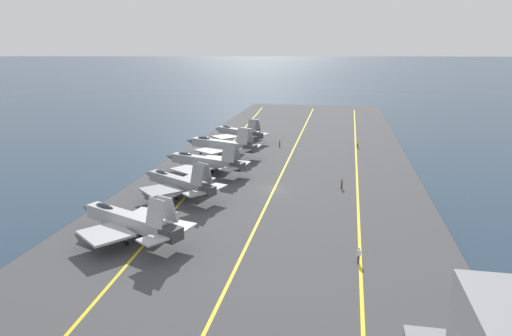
{
  "coord_description": "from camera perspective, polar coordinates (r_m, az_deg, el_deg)",
  "views": [
    {
      "loc": [
        -70.35,
        -10.11,
        23.14
      ],
      "look_at": [
        3.48,
        3.66,
        2.9
      ],
      "focal_mm": 32.0,
      "sensor_mm": 36.0,
      "label": 1
    }
  ],
  "objects": [
    {
      "name": "crew_yellow_vest",
      "position": [
        107.75,
        12.58,
        3.05
      ],
      "size": [
        0.32,
        0.42,
        1.73
      ],
      "color": "#232328",
      "rests_on": "carrier_deck"
    },
    {
      "name": "crew_brown_vest",
      "position": [
        75.85,
        10.68,
        -1.87
      ],
      "size": [
        0.44,
        0.37,
        1.77
      ],
      "color": "#232328",
      "rests_on": "carrier_deck"
    },
    {
      "name": "crew_green_vest",
      "position": [
        106.15,
        2.98,
        3.21
      ],
      "size": [
        0.39,
        0.28,
        1.7
      ],
      "color": "#232328",
      "rests_on": "carrier_deck"
    },
    {
      "name": "parked_jet_third",
      "position": [
        83.26,
        -6.46,
        0.81
      ],
      "size": [
        13.95,
        17.21,
        6.3
      ],
      "color": "gray",
      "rests_on": "carrier_deck"
    },
    {
      "name": "deck_stripe_foul_line",
      "position": [
        74.01,
        12.58,
        -3.19
      ],
      "size": [
        198.74,
        3.49,
        0.01
      ],
      "primitive_type": "cube",
      "rotation": [
        0.0,
        0.0,
        -0.02
      ],
      "color": "yellow",
      "rests_on": "carrier_deck"
    },
    {
      "name": "parked_jet_second",
      "position": [
        70.89,
        -9.67,
        -1.76
      ],
      "size": [
        12.66,
        15.48,
        6.28
      ],
      "color": "gray",
      "rests_on": "carrier_deck"
    },
    {
      "name": "deck_stripe_centerline",
      "position": [
        74.63,
        2.28,
        -2.67
      ],
      "size": [
        198.76,
        0.36,
        0.01
      ],
      "primitive_type": "cube",
      "color": "yellow",
      "rests_on": "carrier_deck"
    },
    {
      "name": "parked_jet_nearest",
      "position": [
        56.8,
        -15.69,
        -6.31
      ],
      "size": [
        12.44,
        17.01,
        6.54
      ],
      "color": "#A8AAAF",
      "rests_on": "carrier_deck"
    },
    {
      "name": "ground_plane",
      "position": [
        74.75,
        2.27,
        -2.96
      ],
      "size": [
        2000.0,
        2000.0,
        0.0
      ],
      "primitive_type": "plane",
      "color": "#23384C"
    },
    {
      "name": "deck_stripe_edge_line",
      "position": [
        77.57,
        -7.54,
        -2.1
      ],
      "size": [
        198.45,
        11.91,
        0.01
      ],
      "primitive_type": "cube",
      "rotation": [
        0.0,
        0.0,
        0.06
      ],
      "color": "yellow",
      "rests_on": "carrier_deck"
    },
    {
      "name": "parked_jet_fourth",
      "position": [
        96.03,
        -4.43,
        2.93
      ],
      "size": [
        12.76,
        17.45,
        6.58
      ],
      "color": "#93999E",
      "rests_on": "carrier_deck"
    },
    {
      "name": "carrier_deck",
      "position": [
        74.69,
        2.27,
        -2.82
      ],
      "size": [
        220.85,
        48.59,
        0.4
      ],
      "primitive_type": "cube",
      "color": "#424244",
      "rests_on": "ground"
    },
    {
      "name": "crew_white_vest",
      "position": [
        51.08,
        12.72,
        -10.51
      ],
      "size": [
        0.43,
        0.46,
        1.81
      ],
      "color": "#4C473D",
      "rests_on": "carrier_deck"
    },
    {
      "name": "parked_jet_fifth",
      "position": [
        110.75,
        -2.25,
        4.46
      ],
      "size": [
        13.8,
        15.08,
        6.04
      ],
      "color": "gray",
      "rests_on": "carrier_deck"
    }
  ]
}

